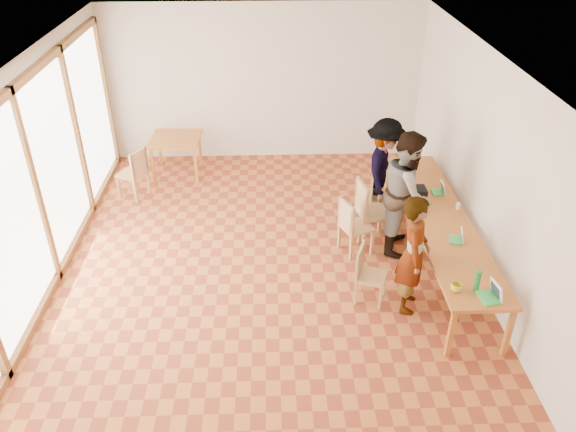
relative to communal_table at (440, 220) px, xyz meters
name	(u,v)px	position (x,y,z in m)	size (l,w,h in m)	color
ground	(266,274)	(-2.50, -0.26, -0.70)	(8.00, 8.00, 0.00)	#B05C2A
wall_back	(264,84)	(-2.50, 3.74, 0.80)	(6.00, 0.10, 3.00)	beige
wall_right	(491,178)	(0.50, -0.26, 0.80)	(0.10, 8.00, 3.00)	beige
window_wall	(33,185)	(-5.46, -0.26, 0.80)	(0.10, 8.00, 3.00)	white
ceiling	(260,65)	(-2.50, -0.26, 2.32)	(6.00, 8.00, 0.04)	white
communal_table	(440,220)	(0.00, 0.00, 0.00)	(0.80, 4.00, 0.75)	#A86A25
side_table	(176,142)	(-4.16, 2.94, -0.03)	(0.90, 0.90, 0.75)	#A86A25
chair_near	(365,268)	(-1.18, -0.84, -0.21)	(0.49, 0.49, 0.43)	tan
chair_mid	(351,221)	(-1.23, 0.24, -0.15)	(0.55, 0.55, 0.48)	tan
chair_far	(368,206)	(-0.94, 0.56, -0.08)	(0.56, 0.56, 0.54)	tan
chair_empty	(377,192)	(-0.69, 1.18, -0.18)	(0.47, 0.47, 0.45)	tan
chair_spare	(135,168)	(-4.74, 2.09, -0.14)	(0.57, 0.57, 0.48)	tan
person_near	(413,254)	(-0.62, -1.01, 0.12)	(0.60, 0.40, 1.65)	gray
person_mid	(407,192)	(-0.41, 0.40, 0.24)	(0.92, 0.71, 1.88)	gray
person_far	(384,169)	(-0.57, 1.34, 0.15)	(1.10, 0.63, 1.70)	gray
laptop_near	(492,294)	(0.11, -1.79, 0.11)	(0.26, 0.29, 0.22)	green
laptop_mid	(459,238)	(0.08, -0.61, 0.10)	(0.23, 0.24, 0.18)	green
laptop_far	(440,190)	(0.18, 0.70, 0.10)	(0.19, 0.22, 0.19)	green
yellow_mug	(456,287)	(-0.26, -1.65, 0.10)	(0.13, 0.13, 0.10)	gold
green_bottle	(477,281)	(-0.03, -1.65, 0.19)	(0.07, 0.07, 0.28)	#1B762F
clear_glass	(458,206)	(0.31, 0.22, 0.09)	(0.07, 0.07, 0.09)	silver
condiment_cup	(397,164)	(-0.29, 1.64, 0.08)	(0.08, 0.08, 0.06)	white
pink_phone	(450,242)	(-0.04, -0.64, 0.05)	(0.05, 0.10, 0.01)	#C13E84
black_pouch	(421,191)	(-0.12, 0.70, 0.09)	(0.16, 0.26, 0.09)	black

